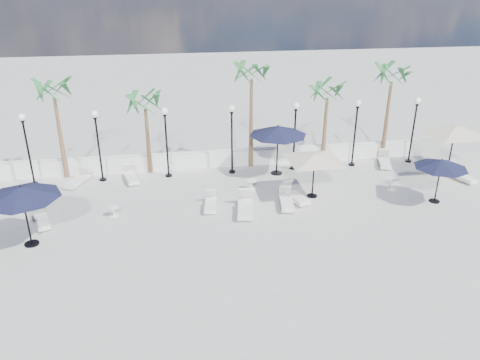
{
  "coord_description": "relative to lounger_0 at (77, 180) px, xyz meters",
  "views": [
    {
      "loc": [
        -3.27,
        -17.31,
        10.14
      ],
      "look_at": [
        -0.25,
        2.04,
        1.5
      ],
      "focal_mm": 35.0,
      "sensor_mm": 36.0,
      "label": 1
    }
  ],
  "objects": [
    {
      "name": "lounger_0",
      "position": [
        0.0,
        0.0,
        0.0
      ],
      "size": [
        1.24,
        1.94,
        0.69
      ],
      "rotation": [
        0.0,
        0.0,
        -0.38
      ],
      "color": "white",
      "rests_on": "ground"
    },
    {
      "name": "lounger_1",
      "position": [
        -0.85,
        -4.28,
        -0.02
      ],
      "size": [
        1.07,
        1.75,
        0.62
      ],
      "rotation": [
        0.0,
        0.0,
        0.35
      ],
      "color": "white",
      "rests_on": "ground"
    },
    {
      "name": "ground",
      "position": [
        8.26,
        -6.22,
        -0.23
      ],
      "size": [
        100.0,
        100.0,
        0.0
      ],
      "primitive_type": "plane",
      "color": "#9E9E99",
      "rests_on": "ground"
    },
    {
      "name": "lounger_6",
      "position": [
        10.79,
        -3.62,
        0.01
      ],
      "size": [
        1.23,
        2.03,
        0.73
      ],
      "rotation": [
        0.0,
        0.0,
        0.34
      ],
      "color": "white",
      "rests_on": "ground"
    },
    {
      "name": "parasol_navy_mid",
      "position": [
        10.68,
        -0.25,
        2.24
      ],
      "size": [
        3.14,
        3.14,
        2.82
      ],
      "color": "black",
      "rests_on": "ground"
    },
    {
      "name": "lamppost_1",
      "position": [
        1.26,
        0.28,
        2.26
      ],
      "size": [
        0.36,
        0.36,
        3.84
      ],
      "color": "black",
      "rests_on": "ground"
    },
    {
      "name": "palm_0",
      "position": [
        -0.74,
        1.08,
        4.3
      ],
      "size": [
        2.6,
        2.6,
        5.5
      ],
      "color": "brown",
      "rests_on": "ground"
    },
    {
      "name": "lounger_2",
      "position": [
        2.77,
        0.0,
        -0.01
      ],
      "size": [
        0.99,
        1.89,
        0.68
      ],
      "rotation": [
        0.0,
        0.0,
        0.24
      ],
      "color": "white",
      "rests_on": "ground"
    },
    {
      "name": "lamppost_0",
      "position": [
        -2.24,
        0.28,
        2.26
      ],
      "size": [
        0.36,
        0.36,
        3.84
      ],
      "color": "black",
      "rests_on": "ground"
    },
    {
      "name": "lamppost_5",
      "position": [
        15.26,
        0.28,
        2.26
      ],
      "size": [
        0.36,
        0.36,
        3.84
      ],
      "color": "black",
      "rests_on": "ground"
    },
    {
      "name": "lounger_8",
      "position": [
        17.12,
        0.0,
        0.01
      ],
      "size": [
        1.2,
        2.0,
        0.71
      ],
      "rotation": [
        0.0,
        0.0,
        -0.34
      ],
      "color": "white",
      "rests_on": "ground"
    },
    {
      "name": "palm_1",
      "position": [
        3.76,
        1.08,
        3.52
      ],
      "size": [
        2.6,
        2.6,
        4.7
      ],
      "color": "brown",
      "rests_on": "ground"
    },
    {
      "name": "parasol_cream_sq_b",
      "position": [
        20.26,
        -1.37,
        2.34
      ],
      "size": [
        5.55,
        5.55,
        2.78
      ],
      "color": "black",
      "rests_on": "ground"
    },
    {
      "name": "side_table_0",
      "position": [
        2.22,
        -3.95,
        0.04
      ],
      "size": [
        0.46,
        0.46,
        0.44
      ],
      "color": "white",
      "rests_on": "ground"
    },
    {
      "name": "palm_3",
      "position": [
        13.76,
        1.08,
        3.72
      ],
      "size": [
        2.6,
        2.6,
        4.9
      ],
      "color": "brown",
      "rests_on": "ground"
    },
    {
      "name": "lamppost_3",
      "position": [
        8.26,
        0.28,
        2.26
      ],
      "size": [
        0.36,
        0.36,
        3.84
      ],
      "color": "black",
      "rests_on": "ground"
    },
    {
      "name": "lamppost_6",
      "position": [
        18.76,
        0.28,
        2.26
      ],
      "size": [
        0.36,
        0.36,
        3.84
      ],
      "color": "black",
      "rests_on": "ground"
    },
    {
      "name": "palm_4",
      "position": [
        17.46,
        1.08,
        4.5
      ],
      "size": [
        2.6,
        2.6,
        5.7
      ],
      "color": "brown",
      "rests_on": "ground"
    },
    {
      "name": "lounger_3",
      "position": [
        6.66,
        -3.81,
        -0.02
      ],
      "size": [
        0.77,
        1.76,
        0.64
      ],
      "rotation": [
        0.0,
        0.0,
        -0.13
      ],
      "color": "white",
      "rests_on": "ground"
    },
    {
      "name": "parasol_navy_left",
      "position": [
        -0.9,
        -5.96,
        2.11
      ],
      "size": [
        3.02,
        3.02,
        2.66
      ],
      "color": "black",
      "rests_on": "ground"
    },
    {
      "name": "parasol_navy_right",
      "position": [
        17.49,
        -4.85,
        1.74
      ],
      "size": [
        2.5,
        2.5,
        2.24
      ],
      "color": "black",
      "rests_on": "ground"
    },
    {
      "name": "lamppost_2",
      "position": [
        4.76,
        0.28,
        2.26
      ],
      "size": [
        0.36,
        0.36,
        3.84
      ],
      "color": "black",
      "rests_on": "ground"
    },
    {
      "name": "parasol_cream_sq_a",
      "position": [
        11.77,
        -3.36,
        2.02
      ],
      "size": [
        4.96,
        4.96,
        2.43
      ],
      "color": "black",
      "rests_on": "ground"
    },
    {
      "name": "palm_2",
      "position": [
        9.46,
        1.08,
        4.88
      ],
      "size": [
        2.6,
        2.6,
        6.1
      ],
      "color": "brown",
      "rests_on": "ground"
    },
    {
      "name": "side_table_2",
      "position": [
        16.06,
        -3.16,
        0.11
      ],
      "size": [
        0.59,
        0.59,
        0.57
      ],
      "color": "white",
      "rests_on": "ground"
    },
    {
      "name": "lounger_5",
      "position": [
        10.26,
        -4.15,
        0.01
      ],
      "size": [
        0.87,
        1.96,
        0.71
      ],
      "rotation": [
        0.0,
        0.0,
        -0.14
      ],
      "color": "white",
      "rests_on": "ground"
    },
    {
      "name": "lamppost_4",
      "position": [
        11.76,
        0.28,
        2.26
      ],
      "size": [
        0.36,
        0.36,
        3.84
      ],
      "color": "black",
      "rests_on": "ground"
    },
    {
      "name": "balustrade",
      "position": [
        8.26,
        1.28,
        0.24
      ],
      "size": [
        26.0,
        0.3,
        1.01
      ],
      "color": "silver",
      "rests_on": "ground"
    },
    {
      "name": "lounger_7",
      "position": [
        20.25,
        -2.62,
        -0.02
      ],
      "size": [
        1.1,
        1.81,
        0.65
      ],
      "rotation": [
        0.0,
        0.0,
        0.34
      ],
      "color": "white",
      "rests_on": "ground"
    },
    {
      "name": "side_table_1",
      "position": [
        8.93,
        -2.13,
        0.08
      ],
      "size": [
        0.53,
        0.53,
        0.52
      ],
      "color": "white",
      "rests_on": "ground"
    },
    {
      "name": "lounger_4",
      "position": [
        8.22,
        -4.48,
        0.04
      ],
      "size": [
        1.05,
        2.23,
        0.8
      ],
      "rotation": [
        0.0,
        0.0,
        -0.17
      ],
      "color": "white",
      "rests_on": "ground"
    }
  ]
}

